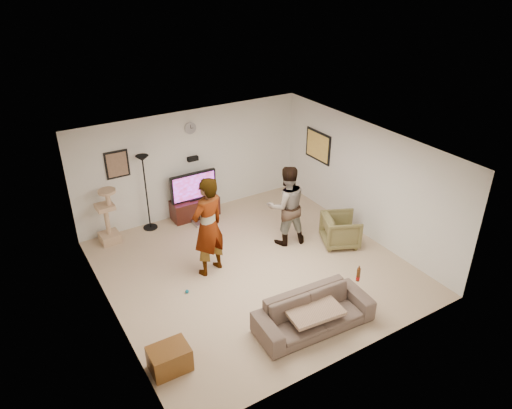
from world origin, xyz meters
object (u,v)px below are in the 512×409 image
person_left (208,227)px  armchair (341,230)px  tv_stand (195,208)px  side_table (170,359)px  cat_tree (106,216)px  sofa (314,312)px  beer_bottle (358,275)px  floor_lamp (146,193)px  person_right (286,206)px  tv (194,186)px

person_left → armchair: size_ratio=2.68×
tv_stand → side_table: tv_stand is taller
armchair → tv_stand: bearing=62.7°
tv_stand → side_table: 4.66m
cat_tree → sofa: bearing=-64.0°
beer_bottle → side_table: beer_bottle is taller
tv_stand → sofa: 4.44m
floor_lamp → cat_tree: bearing=-173.9°
tv_stand → sofa: size_ratio=0.56×
side_table → person_right: bearing=30.3°
sofa → armchair: (2.04, 1.74, 0.05)m
sofa → side_table: 2.42m
sofa → beer_bottle: (0.91, 0.00, 0.41)m
person_left → side_table: person_left is taller
cat_tree → sofa: size_ratio=0.63×
tv_stand → cat_tree: cat_tree is taller
beer_bottle → side_table: size_ratio=0.42×
person_right → sofa: person_right is taller
tv_stand → sofa: sofa is taller
person_right → beer_bottle: bearing=99.9°
floor_lamp → armchair: floor_lamp is taller
floor_lamp → person_left: size_ratio=0.87×
floor_lamp → sofa: 4.68m
cat_tree → beer_bottle: 5.34m
person_right → tv: bearing=-45.3°
person_left → side_table: 2.64m
person_right → cat_tree: bearing=-17.1°
tv_stand → beer_bottle: beer_bottle is taller
cat_tree → person_right: size_ratio=0.71×
tv_stand → armchair: armchair is taller
floor_lamp → armchair: bearing=-40.4°
tv → tv_stand: bearing=0.0°
floor_lamp → side_table: floor_lamp is taller
person_left → person_right: 1.87m
beer_bottle → armchair: (1.13, 1.74, -0.37)m
tv → person_left: 2.26m
person_left → side_table: (-1.62, -1.92, -0.80)m
tv_stand → side_table: size_ratio=1.88×
person_right → sofa: bearing=79.8°
beer_bottle → cat_tree: bearing=124.8°
sofa → side_table: sofa is taller
person_left → sofa: 2.52m
floor_lamp → sofa: bearing=-75.1°
tv_stand → person_right: bearing=-59.6°
floor_lamp → person_left: person_left is taller
tv_stand → armchair: size_ratio=1.49×
floor_lamp → person_left: 2.23m
sofa → side_table: (-2.38, 0.38, -0.09)m
side_table → sofa: bearing=-9.1°
tv_stand → cat_tree: size_ratio=0.89×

